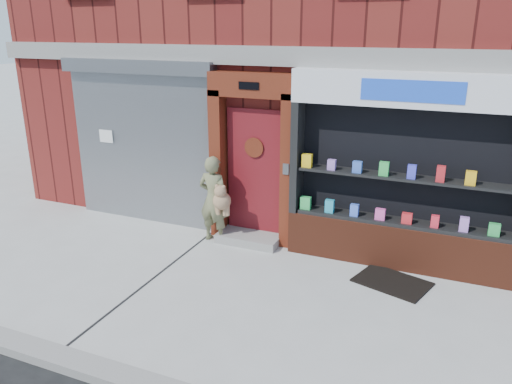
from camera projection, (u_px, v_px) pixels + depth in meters
The scene contains 7 objects.
ground at pixel (250, 297), 6.98m from camera, with size 80.00×80.00×0.00m, color #9E9E99.
building at pixel (358, 6), 10.94m from camera, with size 12.00×8.16×8.00m.
shutter_bay at pixel (142, 133), 9.22m from camera, with size 3.10×0.30×3.04m.
red_door_bay at pixel (253, 159), 8.41m from camera, with size 1.52×0.58×2.90m.
pharmacy_bay at pixel (404, 182), 7.48m from camera, with size 3.50×0.41×3.00m.
woman at pixel (215, 199), 8.56m from camera, with size 0.65×0.45×1.53m.
doormat at pixel (392, 282), 7.35m from camera, with size 1.02×0.71×0.03m, color black.
Camera 1 is at (2.47, -5.63, 3.61)m, focal length 35.00 mm.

